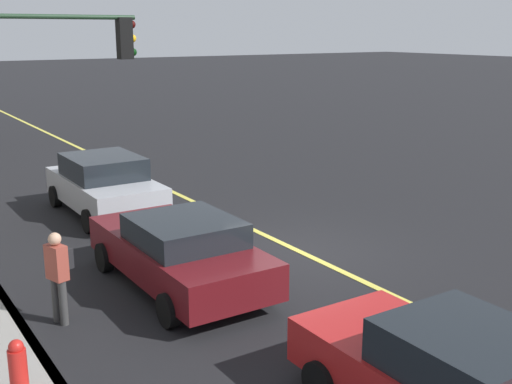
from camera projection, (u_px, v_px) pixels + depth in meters
The scene contains 9 objects.
ground at pixel (298, 251), 14.40m from camera, with size 200.00×200.00×0.00m, color black.
curb_edge at pixel (11, 312), 11.11m from camera, with size 80.00×0.16×0.15m, color slate.
lane_stripe_center at pixel (298, 251), 14.40m from camera, with size 80.00×0.16×0.01m, color #D8CC4C.
car_silver at pixel (104, 184), 17.19m from camera, with size 4.35×2.11×1.58m.
car_red at pixel (459, 384), 7.61m from camera, with size 4.44×1.96×1.49m.
car_maroon at pixel (180, 250), 12.24m from camera, with size 4.63×2.10×1.43m.
pedestrian_with_backpack at pixel (58, 271), 10.66m from camera, with size 0.43×0.44×1.61m.
traffic_light_mast at pixel (27, 85), 13.22m from camera, with size 0.28×4.13×5.41m.
fire_hydrant at pixel (19, 373), 8.39m from camera, with size 0.24×0.24×0.94m.
Camera 1 is at (-10.92, 8.22, 4.83)m, focal length 44.85 mm.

